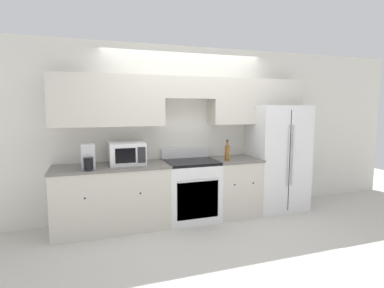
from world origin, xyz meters
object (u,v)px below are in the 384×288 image
(oven_range, at_px, (191,190))
(refrigerator, at_px, (277,157))
(microwave, at_px, (127,153))
(bottle, at_px, (227,152))

(oven_range, relative_size, refrigerator, 0.61)
(refrigerator, bearing_deg, microwave, 179.73)
(refrigerator, distance_m, microwave, 2.43)
(oven_range, relative_size, microwave, 2.17)
(refrigerator, relative_size, bottle, 5.49)
(refrigerator, height_order, bottle, refrigerator)
(oven_range, xyz_separation_m, refrigerator, (1.50, 0.03, 0.40))
(oven_range, height_order, bottle, bottle)
(microwave, bearing_deg, bottle, -7.63)
(microwave, bearing_deg, refrigerator, -0.27)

